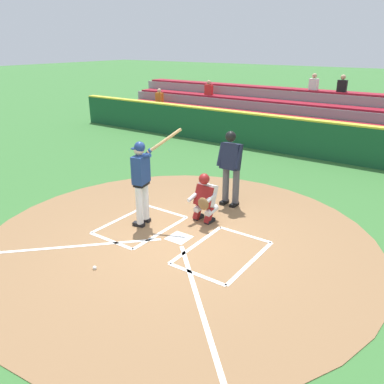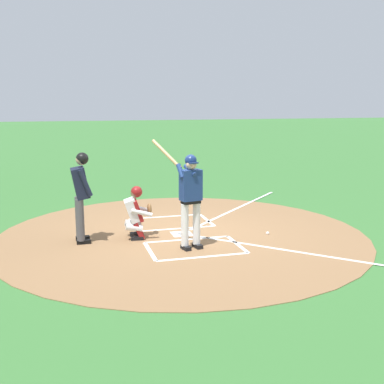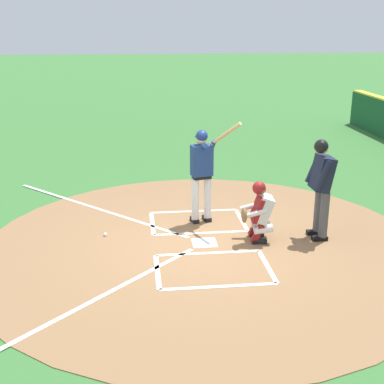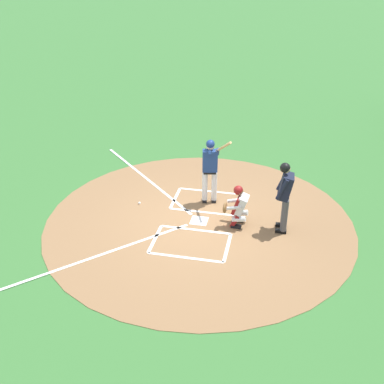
{
  "view_description": "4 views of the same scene",
  "coord_description": "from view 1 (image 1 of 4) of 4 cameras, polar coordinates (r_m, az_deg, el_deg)",
  "views": [
    {
      "loc": [
        -4.3,
        5.67,
        3.79
      ],
      "look_at": [
        -0.46,
        0.19,
        1.19
      ],
      "focal_mm": 36.36,
      "sensor_mm": 36.0,
      "label": 1
    },
    {
      "loc": [
        9.94,
        -2.51,
        2.9
      ],
      "look_at": [
        0.58,
        0.07,
        1.05
      ],
      "focal_mm": 45.4,
      "sensor_mm": 36.0,
      "label": 2
    },
    {
      "loc": [
        -8.51,
        1.18,
        3.8
      ],
      "look_at": [
        0.41,
        0.18,
        0.85
      ],
      "focal_mm": 48.31,
      "sensor_mm": 36.0,
      "label": 3
    },
    {
      "loc": [
        -10.34,
        -2.01,
        6.6
      ],
      "look_at": [
        -0.12,
        0.17,
        0.91
      ],
      "focal_mm": 44.34,
      "sensor_mm": 36.0,
      "label": 4
    }
  ],
  "objects": [
    {
      "name": "batter",
      "position": [
        8.3,
        -7.38,
        2.15
      ],
      "size": [
        0.85,
        0.87,
        2.13
      ],
      "color": "white",
      "rests_on": "ground"
    },
    {
      "name": "backstop_wall",
      "position": [
        14.2,
        16.65,
        7.59
      ],
      "size": [
        22.0,
        0.36,
        1.31
      ],
      "color": "#19512D",
      "rests_on": "ground"
    },
    {
      "name": "plate_umpire",
      "position": [
        9.31,
        5.71,
        4.2
      ],
      "size": [
        0.59,
        0.41,
        1.86
      ],
      "color": "#4C4C51",
      "rests_on": "ground"
    },
    {
      "name": "baseball",
      "position": [
        7.23,
        -14.1,
        -10.74
      ],
      "size": [
        0.07,
        0.07,
        0.07
      ],
      "primitive_type": "sphere",
      "color": "white",
      "rests_on": "ground"
    },
    {
      "name": "catcher",
      "position": [
        8.56,
        1.9,
        -0.71
      ],
      "size": [
        0.59,
        0.64,
        1.13
      ],
      "color": "black",
      "rests_on": "ground"
    },
    {
      "name": "bleacher_stand",
      "position": [
        16.73,
        19.77,
        9.39
      ],
      "size": [
        20.0,
        3.4,
        2.55
      ],
      "color": "gray",
      "rests_on": "ground"
    },
    {
      "name": "ground_plane",
      "position": [
        8.06,
        -1.92,
        -6.82
      ],
      "size": [
        120.0,
        120.0,
        0.0
      ],
      "primitive_type": "plane",
      "color": "#387033"
    },
    {
      "name": "dirt_circle",
      "position": [
        8.06,
        -1.92,
        -6.78
      ],
      "size": [
        8.0,
        8.0,
        0.01
      ],
      "primitive_type": "cylinder",
      "color": "olive",
      "rests_on": "ground"
    },
    {
      "name": "home_plate_and_chalk",
      "position": [
        7.46,
        -6.03,
        -9.29
      ],
      "size": [
        7.93,
        4.91,
        0.01
      ],
      "color": "white",
      "rests_on": "dirt_circle"
    }
  ]
}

